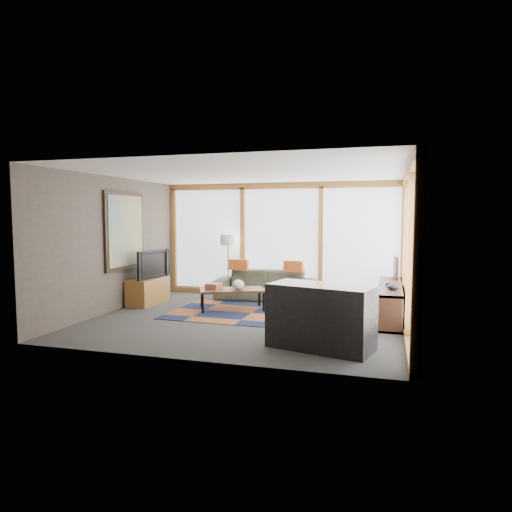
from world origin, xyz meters
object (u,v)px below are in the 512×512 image
(bookshelf, at_px, (390,301))
(tv_console, at_px, (148,291))
(sofa, at_px, (265,285))
(coffee_table, at_px, (232,299))
(bar_counter, at_px, (321,317))
(floor_lamp, at_px, (228,265))
(television, at_px, (150,264))

(bookshelf, xyz_separation_m, tv_console, (-4.90, -0.04, -0.03))
(sofa, distance_m, tv_console, 2.53)
(coffee_table, xyz_separation_m, bar_counter, (2.05, -2.14, 0.24))
(sofa, relative_size, floor_lamp, 1.54)
(coffee_table, distance_m, bar_counter, 2.97)
(floor_lamp, bearing_deg, bar_counter, -53.84)
(floor_lamp, relative_size, tv_console, 1.31)
(sofa, relative_size, bar_counter, 1.54)
(sofa, xyz_separation_m, bar_counter, (1.72, -3.43, 0.13))
(bar_counter, bearing_deg, coffee_table, 148.24)
(floor_lamp, relative_size, bookshelf, 0.59)
(bookshelf, height_order, bar_counter, bar_counter)
(tv_console, bearing_deg, television, 30.43)
(coffee_table, relative_size, bookshelf, 0.52)
(tv_console, bearing_deg, coffee_table, -3.40)
(bookshelf, xyz_separation_m, bar_counter, (-0.94, -2.29, 0.15))
(tv_console, xyz_separation_m, television, (0.04, 0.03, 0.57))
(bar_counter, bearing_deg, sofa, 131.06)
(bookshelf, distance_m, television, 4.89)
(sofa, height_order, television, television)
(television, bearing_deg, sofa, -53.37)
(bookshelf, bearing_deg, tv_console, -179.55)
(sofa, relative_size, television, 2.12)
(floor_lamp, height_order, television, floor_lamp)
(bookshelf, bearing_deg, floor_lamp, 159.08)
(floor_lamp, distance_m, bookshelf, 3.90)
(television, distance_m, bar_counter, 4.55)
(bookshelf, relative_size, bar_counter, 1.70)
(coffee_table, distance_m, television, 1.98)
(tv_console, xyz_separation_m, bar_counter, (3.96, -2.25, 0.18))
(television, bearing_deg, coffee_table, -85.34)
(sofa, xyz_separation_m, television, (-2.20, -1.15, 0.52))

